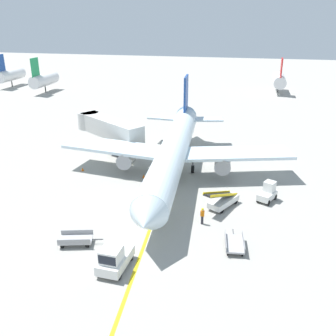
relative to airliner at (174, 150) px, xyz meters
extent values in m
plane|color=#9E9B93|center=(0.73, -13.99, -3.42)|extent=(300.00, 300.00, 0.00)
cube|color=yellow|center=(0.04, -8.99, -3.41)|extent=(5.79, 79.83, 0.01)
cylinder|color=silver|center=(0.04, -0.54, 0.03)|extent=(5.35, 30.16, 3.30)
cone|color=silver|center=(1.15, -16.71, 0.03)|extent=(3.39, 2.62, 3.23)
cone|color=silver|center=(-1.09, 15.82, 0.43)|extent=(3.32, 3.01, 3.14)
cube|color=silver|center=(7.41, 1.47, -0.37)|extent=(13.71, 7.80, 0.36)
cylinder|color=gray|center=(5.84, 0.36, -1.37)|extent=(2.12, 3.32, 1.90)
cube|color=silver|center=(-7.54, 0.44, -0.37)|extent=(13.49, 6.18, 0.36)
cylinder|color=gray|center=(-5.83, -0.45, -1.37)|extent=(2.12, 3.32, 1.90)
cube|color=navy|center=(-0.92, 13.42, 4.08)|extent=(0.55, 4.01, 5.20)
cube|color=silver|center=(2.10, 13.23, 0.43)|extent=(5.54, 3.23, 0.24)
cube|color=silver|center=(-3.89, 12.82, 0.43)|extent=(5.34, 2.56, 0.24)
cylinder|color=#4C4C51|center=(0.83, -12.02, -1.86)|extent=(0.20, 0.20, 3.12)
cylinder|color=black|center=(0.83, -12.02, -3.14)|extent=(0.39, 0.58, 0.56)
cylinder|color=#4C4C51|center=(2.09, 1.60, -1.86)|extent=(0.20, 0.20, 3.12)
cylinder|color=black|center=(2.09, 1.60, -2.94)|extent=(0.42, 0.98, 0.96)
cylinder|color=#4C4C51|center=(-2.29, 1.30, -1.86)|extent=(0.20, 0.20, 3.12)
cylinder|color=black|center=(-2.29, 1.30, -2.94)|extent=(0.42, 0.98, 0.96)
cube|color=black|center=(1.01, -14.71, 0.38)|extent=(2.87, 1.19, 0.60)
cube|color=beige|center=(-10.49, 6.69, 0.18)|extent=(11.36, 8.94, 2.50)
cylinder|color=beige|center=(-15.19, 9.92, 0.18)|extent=(3.20, 3.20, 2.50)
cylinder|color=#59595B|center=(-9.01, 5.67, -2.24)|extent=(0.56, 0.56, 2.35)
cube|color=#333338|center=(-9.01, 5.67, -3.17)|extent=(1.80, 1.40, 0.50)
cube|color=silver|center=(-0.89, -18.64, -2.72)|extent=(2.12, 3.71, 0.80)
cube|color=silver|center=(-0.93, -19.27, -1.77)|extent=(1.62, 1.71, 1.10)
cube|color=black|center=(-0.98, -20.04, -1.77)|extent=(1.43, 0.17, 0.77)
cylinder|color=black|center=(-0.17, -19.95, -3.12)|extent=(0.26, 0.61, 0.60)
cylinder|color=black|center=(-1.78, -19.85, -3.12)|extent=(0.26, 0.61, 0.60)
cylinder|color=black|center=(-0.01, -17.43, -3.12)|extent=(0.26, 0.61, 0.60)
cylinder|color=black|center=(-1.62, -17.33, -3.12)|extent=(0.26, 0.61, 0.60)
cube|color=silver|center=(11.00, -4.38, -2.77)|extent=(2.24, 2.73, 0.70)
cube|color=silver|center=(11.19, -4.01, -1.87)|extent=(1.41, 1.43, 1.10)
cube|color=black|center=(11.42, -3.55, -1.87)|extent=(0.91, 0.51, 0.77)
cylinder|color=black|center=(10.88, -3.38, -3.12)|extent=(0.47, 0.63, 0.60)
cylinder|color=black|center=(11.87, -3.88, -3.12)|extent=(0.47, 0.63, 0.60)
cylinder|color=black|center=(10.13, -4.88, -3.12)|extent=(0.47, 0.63, 0.60)
cylinder|color=black|center=(11.11, -5.38, -3.12)|extent=(0.47, 0.63, 0.60)
cube|color=silver|center=(6.58, -6.62, -2.82)|extent=(3.14, 4.05, 0.60)
cylinder|color=black|center=(6.50, -8.09, -3.12)|extent=(0.48, 0.63, 0.60)
cylinder|color=black|center=(5.38, -7.48, -3.12)|extent=(0.48, 0.63, 0.60)
cylinder|color=black|center=(7.77, -5.76, -3.12)|extent=(0.48, 0.63, 0.60)
cylinder|color=black|center=(6.66, -5.15, -3.12)|extent=(0.48, 0.63, 0.60)
cube|color=black|center=(6.29, -7.15, -1.87)|extent=(3.19, 4.81, 1.76)
cube|color=yellow|center=(6.68, -7.36, -1.75)|extent=(2.48, 4.44, 1.84)
cube|color=yellow|center=(5.89, -6.93, -1.75)|extent=(2.48, 4.44, 1.84)
cube|color=#A5A5A8|center=(-5.36, -16.27, -2.98)|extent=(3.09, 2.16, 0.16)
cube|color=#4C4C51|center=(-3.57, -15.80, -3.00)|extent=(0.89, 0.31, 0.08)
cylinder|color=#4C4C51|center=(-3.13, -15.69, -3.00)|extent=(0.12, 0.12, 0.05)
cube|color=gray|center=(-5.55, -15.55, -2.73)|extent=(2.72, 0.77, 0.50)
cube|color=gray|center=(-5.17, -17.00, -2.73)|extent=(2.72, 0.77, 0.50)
cylinder|color=black|center=(-4.49, -15.43, -3.24)|extent=(0.38, 0.21, 0.36)
cylinder|color=black|center=(-4.19, -16.59, -3.24)|extent=(0.38, 0.21, 0.36)
cylinder|color=black|center=(-6.52, -15.96, -3.24)|extent=(0.38, 0.21, 0.36)
cylinder|color=black|center=(-6.22, -17.12, -3.24)|extent=(0.38, 0.21, 0.36)
cube|color=#A5A5A8|center=(8.09, -13.99, -2.98)|extent=(1.80, 2.95, 0.16)
cube|color=#4C4C51|center=(7.89, -12.15, -3.00)|extent=(0.18, 0.90, 0.08)
cylinder|color=#4C4C51|center=(7.84, -11.70, -3.00)|extent=(0.12, 0.12, 0.05)
cube|color=gray|center=(7.35, -14.07, -2.73)|extent=(0.37, 2.79, 0.50)
cube|color=gray|center=(8.84, -13.90, -2.73)|extent=(0.37, 2.79, 0.50)
cylinder|color=black|center=(7.38, -13.01, -3.24)|extent=(0.16, 0.37, 0.36)
cylinder|color=black|center=(8.57, -12.88, -3.24)|extent=(0.16, 0.37, 0.36)
cylinder|color=black|center=(7.61, -15.10, -3.24)|extent=(0.16, 0.37, 0.36)
cylinder|color=black|center=(8.80, -14.96, -3.24)|extent=(0.16, 0.37, 0.36)
cylinder|color=#26262D|center=(4.88, -10.57, -2.99)|extent=(0.24, 0.24, 0.85)
cube|color=orange|center=(4.88, -10.57, -2.29)|extent=(0.36, 0.22, 0.56)
sphere|color=beige|center=(4.88, -10.57, -1.90)|extent=(0.20, 0.20, 0.20)
sphere|color=yellow|center=(4.88, -10.57, -1.84)|extent=(0.24, 0.24, 0.24)
cone|color=orange|center=(-11.69, -0.80, -3.20)|extent=(0.36, 0.36, 0.44)
cone|color=orange|center=(-3.49, -1.28, -3.20)|extent=(0.36, 0.36, 0.44)
cylinder|color=silver|center=(-55.34, 50.56, -0.32)|extent=(3.00, 10.00, 3.00)
cylinder|color=#3F3F3F|center=(-55.34, 50.56, -2.62)|extent=(0.30, 0.30, 1.60)
cube|color=navy|center=(-55.34, 47.06, 3.18)|extent=(0.24, 3.20, 4.40)
cylinder|color=silver|center=(-42.30, 45.11, -0.32)|extent=(3.00, 10.00, 3.00)
cylinder|color=#3F3F3F|center=(-42.30, 45.11, -2.62)|extent=(0.30, 0.30, 1.60)
cube|color=#198C4C|center=(-42.30, 41.61, 3.18)|extent=(0.24, 3.20, 4.40)
cylinder|color=silver|center=(15.18, 57.28, -0.32)|extent=(3.00, 10.00, 3.00)
cylinder|color=#3F3F3F|center=(15.18, 57.28, -2.62)|extent=(0.30, 0.30, 1.60)
cube|color=red|center=(15.18, 53.78, 3.18)|extent=(0.24, 3.20, 4.40)
camera|label=1|loc=(8.34, -41.68, 15.15)|focal=40.29mm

